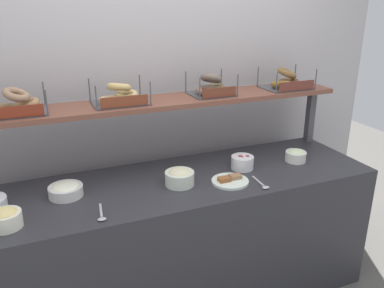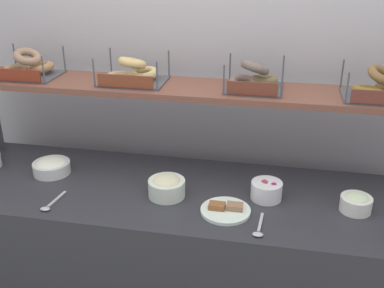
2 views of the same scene
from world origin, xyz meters
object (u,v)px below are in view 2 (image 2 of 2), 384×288
at_px(serving_plate_white, 226,210).
at_px(bagel_basket_cinnamon_raisin, 380,88).
at_px(serving_spoon_near_plate, 50,204).
at_px(bowl_beet_salad, 266,190).
at_px(bagel_basket_everything, 28,67).
at_px(bowl_potato_salad, 167,186).
at_px(serving_spoon_by_edge, 259,229).
at_px(bowl_cream_cheese, 52,166).
at_px(bagel_basket_poppy, 254,79).
at_px(bowl_scallion_spread, 356,202).
at_px(bagel_basket_plain, 132,74).

height_order(serving_plate_white, bagel_basket_cinnamon_raisin, bagel_basket_cinnamon_raisin).
bearing_deg(serving_spoon_near_plate, serving_plate_white, 7.41).
xyz_separation_m(bowl_beet_salad, bagel_basket_everything, (-1.25, 0.26, 0.44)).
relative_size(bowl_potato_salad, serving_spoon_near_plate, 0.97).
bearing_deg(serving_spoon_by_edge, serving_plate_white, 143.79).
height_order(bowl_potato_salad, bagel_basket_cinnamon_raisin, bagel_basket_cinnamon_raisin).
xyz_separation_m(bowl_potato_salad, bowl_beet_salad, (0.45, 0.07, -0.01)).
distance_m(bowl_cream_cheese, bagel_basket_everything, 0.53).
xyz_separation_m(serving_spoon_by_edge, bagel_basket_cinnamon_raisin, (0.47, 0.51, 0.47)).
bearing_deg(bowl_potato_salad, serving_spoon_near_plate, -159.06).
xyz_separation_m(serving_plate_white, bagel_basket_everything, (-1.09, 0.41, 0.47)).
bearing_deg(bagel_basket_everything, bagel_basket_cinnamon_raisin, -0.62).
bearing_deg(bowl_potato_salad, bagel_basket_poppy, 43.67).
relative_size(bowl_cream_cheese, serving_spoon_by_edge, 1.05).
height_order(bowl_scallion_spread, serving_spoon_near_plate, bowl_scallion_spread).
xyz_separation_m(bowl_scallion_spread, bagel_basket_everything, (-1.64, 0.29, 0.44)).
bearing_deg(bowl_cream_cheese, bowl_scallion_spread, -2.78).
height_order(bowl_beet_salad, bagel_basket_poppy, bagel_basket_poppy).
height_order(serving_spoon_near_plate, bagel_basket_cinnamon_raisin, bagel_basket_cinnamon_raisin).
height_order(bagel_basket_everything, bagel_basket_plain, bagel_basket_everything).
relative_size(serving_spoon_near_plate, bagel_basket_cinnamon_raisin, 0.54).
height_order(bowl_cream_cheese, bowl_beet_salad, bowl_beet_salad).
relative_size(bowl_scallion_spread, serving_plate_white, 0.62).
relative_size(bagel_basket_everything, bagel_basket_cinnamon_raisin, 0.91).
bearing_deg(bowl_beet_salad, serving_spoon_by_edge, -93.17).
bearing_deg(bowl_cream_cheese, bagel_basket_cinnamon_raisin, 7.51).
bearing_deg(serving_spoon_by_edge, bagel_basket_poppy, 99.26).
xyz_separation_m(bowl_cream_cheese, serving_plate_white, (0.91, -0.19, -0.03)).
height_order(bowl_scallion_spread, serving_plate_white, bowl_scallion_spread).
height_order(bowl_potato_salad, bagel_basket_poppy, bagel_basket_poppy).
bearing_deg(bowl_potato_salad, serving_plate_white, -16.83).
bearing_deg(bagel_basket_cinnamon_raisin, serving_plate_white, -147.77).
xyz_separation_m(serving_spoon_by_edge, bagel_basket_everything, (-1.24, 0.52, 0.47)).
bearing_deg(bowl_potato_salad, bowl_scallion_spread, 2.47).
height_order(bowl_scallion_spread, bagel_basket_everything, bagel_basket_everything).
bearing_deg(bowl_beet_salad, bagel_basket_poppy, 110.66).
relative_size(bowl_scallion_spread, bagel_basket_plain, 0.42).
relative_size(bowl_potato_salad, bagel_basket_poppy, 0.62).
bearing_deg(bowl_scallion_spread, bagel_basket_cinnamon_raisin, 74.82).
distance_m(serving_spoon_near_plate, bagel_basket_everything, 0.77).
xyz_separation_m(bowl_beet_salad, serving_spoon_by_edge, (-0.01, -0.26, -0.04)).
distance_m(serving_plate_white, bagel_basket_plain, 0.82).
relative_size(bowl_scallion_spread, serving_spoon_by_edge, 0.77).
xyz_separation_m(bowl_potato_salad, bagel_basket_cinnamon_raisin, (0.91, 0.31, 0.43)).
xyz_separation_m(bowl_potato_salad, serving_plate_white, (0.28, -0.09, -0.04)).
relative_size(serving_spoon_near_plate, serving_spoon_by_edge, 1.00).
xyz_separation_m(serving_plate_white, bagel_basket_poppy, (0.07, 0.42, 0.47)).
height_order(bowl_cream_cheese, bagel_basket_plain, bagel_basket_plain).
relative_size(bowl_scallion_spread, bagel_basket_everything, 0.46).
bearing_deg(bowl_beet_salad, bowl_scallion_spread, -4.32).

